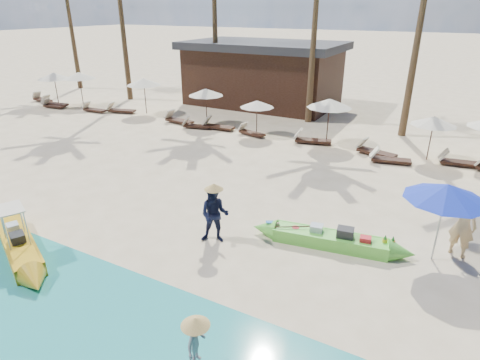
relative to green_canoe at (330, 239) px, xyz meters
The scene contains 28 objects.
ground 2.30m from the green_canoe, 147.42° to the right, with size 240.00×240.00×0.00m, color beige.
green_canoe is the anchor object (origin of this frame).
yellow_canoe 9.04m from the green_canoe, 150.02° to the right, with size 5.31×2.74×1.48m.
tourist 3.63m from the green_canoe, 21.16° to the left, with size 0.70×0.46×1.91m, color tan.
vendor_green 3.47m from the green_canoe, 156.28° to the right, with size 0.86×0.67×1.77m, color #121632.
vendor_yellow 5.59m from the green_canoe, 100.12° to the right, with size 0.61×0.35×0.94m, color gray.
blue_umbrella 3.37m from the green_canoe, 14.45° to the left, with size 2.14×2.14×2.30m.
resort_parasol_0 24.16m from the green_canoe, 158.83° to the left, with size 2.25×2.25×2.32m.
lounger_0_left 26.21m from the green_canoe, 160.01° to the left, with size 1.92×0.85×0.63m.
lounger_0_right 24.09m from the green_canoe, 159.65° to the left, with size 2.05×0.86×0.67m.
resort_parasol_1 23.20m from the green_canoe, 155.39° to the left, with size 2.25×2.25×2.32m.
lounger_1_left 23.59m from the green_canoe, 160.18° to the left, with size 1.72×0.69×0.57m.
lounger_1_right 20.65m from the green_canoe, 155.60° to the left, with size 1.76×0.65×0.59m.
resort_parasol_2 18.45m from the green_canoe, 147.24° to the left, with size 2.23×2.23×2.29m.
lounger_2_left 19.38m from the green_canoe, 151.71° to the left, with size 1.95×1.08×0.63m.
resort_parasol_3 14.32m from the green_canoe, 137.48° to the left, with size 2.06×2.06×2.12m.
lounger_3_left 15.07m from the green_canoe, 143.62° to the left, with size 2.00×0.82×0.66m.
lounger_3_right 13.56m from the green_canoe, 141.16° to the left, with size 1.72×0.86×0.56m.
resort_parasol_4 11.45m from the green_canoe, 127.18° to the left, with size 1.85×1.85×1.90m.
lounger_4_left 12.90m from the green_canoe, 136.32° to the left, with size 1.90×0.71×0.63m.
lounger_4_right 11.34m from the green_canoe, 128.95° to the left, with size 1.71×0.87×0.55m.
resort_parasol_5 10.04m from the green_canoe, 107.76° to the left, with size 2.25×2.25×2.32m.
lounger_5_left 9.74m from the green_canoe, 112.51° to the left, with size 2.00×1.00×0.65m.
resort_parasol_6 9.57m from the green_canoe, 78.94° to the left, with size 1.98×1.98×2.04m.
lounger_6_left 8.74m from the green_canoe, 93.12° to the left, with size 2.00×1.09×0.65m.
lounger_6_right 7.98m from the green_canoe, 87.89° to the left, with size 1.87×0.92×0.61m.
lounger_7_left 9.60m from the green_canoe, 71.18° to the left, with size 1.90×0.82×0.63m.
pavilion_west 19.16m from the green_canoe, 121.40° to the left, with size 10.80×6.60×4.30m.
Camera 1 is at (4.42, -8.92, 6.50)m, focal length 30.00 mm.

